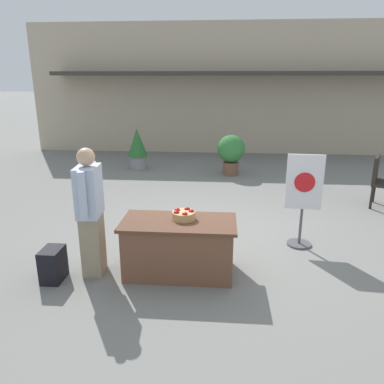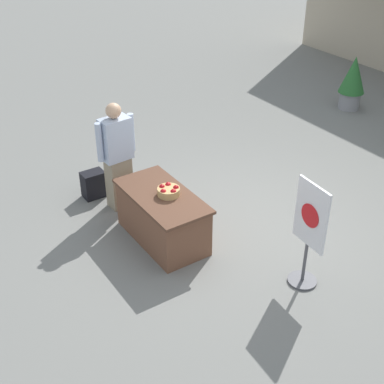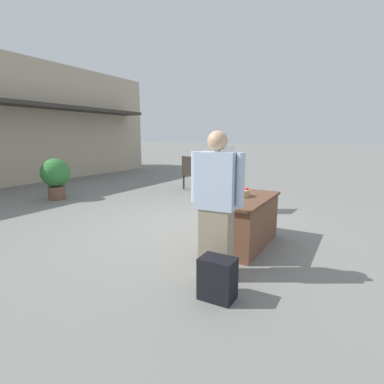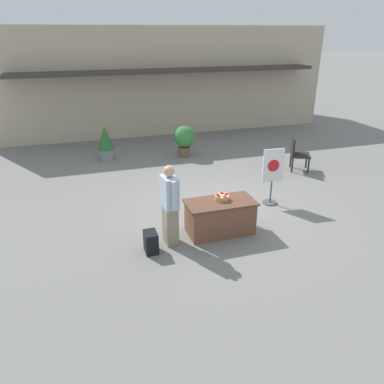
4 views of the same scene
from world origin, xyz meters
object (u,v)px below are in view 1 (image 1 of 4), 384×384
Objects in this scene: person_visitor at (90,212)px; poster_board at (303,198)px; patio_chair at (383,179)px; potted_plant_near_left at (137,147)px; potted_plant_near_right at (231,151)px; apple_basket at (184,215)px; backpack at (53,265)px; display_table at (179,247)px.

person_visitor reaches higher than poster_board.
potted_plant_near_left reaches higher than patio_chair.
patio_chair is 0.96× the size of potted_plant_near_right.
poster_board is (1.65, 0.90, -0.03)m from apple_basket.
person_visitor is at bearing -109.20° from potted_plant_near_right.
potted_plant_near_left is at bearing 108.35° from apple_basket.
patio_chair reaches higher than backpack.
patio_chair is (3.55, 2.82, -0.21)m from apple_basket.
patio_chair is at bearing 27.68° from person_visitor.
potted_plant_near_right reaches higher than backpack.
apple_basket is 0.21× the size of poster_board.
potted_plant_near_right is (0.69, 5.11, -0.16)m from apple_basket.
person_visitor reaches higher than potted_plant_near_left.
potted_plant_near_right is at bearing 166.98° from patio_chair.
person_visitor is 1.18× the size of poster_board.
backpack is 0.38× the size of potted_plant_near_left.
backpack is 0.41× the size of potted_plant_near_right.
person_visitor is 1.47× the size of potted_plant_near_left.
backpack is 5.96m from potted_plant_near_right.
poster_board reaches higher than display_table.
potted_plant_near_left reaches higher than apple_basket.
display_table is 1.19m from person_visitor.
display_table is at bearing -0.00° from person_visitor.
apple_basket is 0.70× the size of backpack.
apple_basket is 1.73m from backpack.
backpack is at bearing -63.99° from poster_board.
potted_plant_near_right reaches higher than display_table.
patio_chair is (1.90, 1.92, -0.18)m from poster_board.
poster_board is 1.25× the size of potted_plant_near_left.
patio_chair reaches higher than display_table.
patio_chair is (4.69, 2.98, -0.27)m from person_visitor.
person_visitor is at bearing -83.03° from potted_plant_near_left.
potted_plant_near_left is (-0.25, 5.93, 0.39)m from backpack.
display_table is 0.88× the size of person_visitor.
poster_board is at bearing 21.61° from backpack.
poster_board reaches higher than apple_basket.
apple_basket is at bearing -115.93° from patio_chair.
patio_chair is at bearing 31.94° from backpack.
person_visitor reaches higher than apple_basket.
potted_plant_near_left is at bearing 178.82° from patio_chair.
display_table is at bearing 11.66° from backpack.
apple_basket is 5.16m from potted_plant_near_right.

